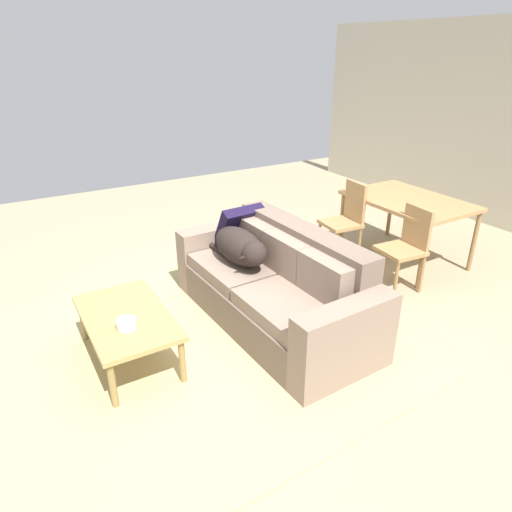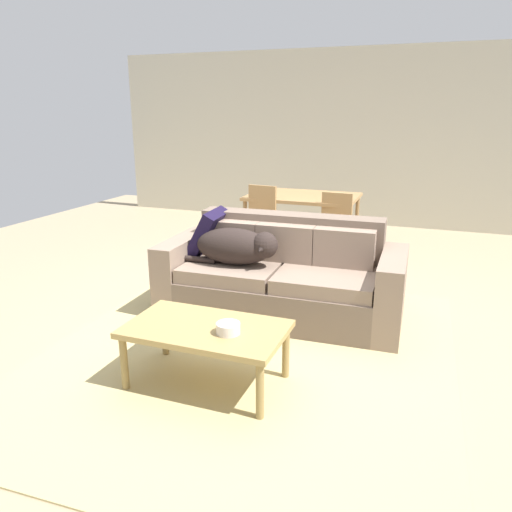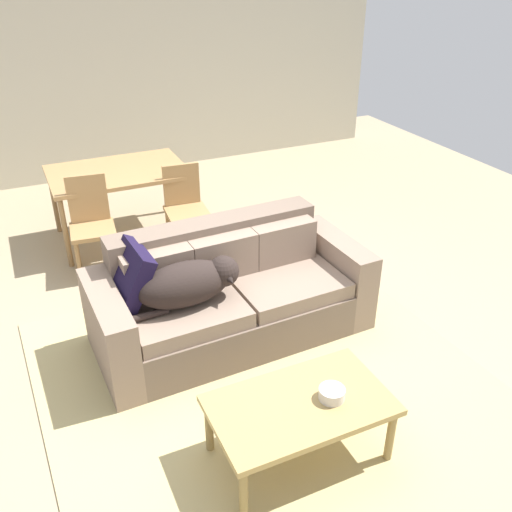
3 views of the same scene
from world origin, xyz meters
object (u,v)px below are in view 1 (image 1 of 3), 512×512
at_px(coffee_table, 127,320).
at_px(dining_table, 408,204).
at_px(throw_pillow_by_left_arm, 239,226).
at_px(bowl_on_coffee_table, 126,324).
at_px(dining_chair_near_left, 346,217).
at_px(dining_chair_near_right, 406,245).
at_px(dog_on_left_cushion, 241,247).
at_px(couch, 277,288).

relative_size(coffee_table, dining_table, 0.77).
distance_m(throw_pillow_by_left_arm, bowl_on_coffee_table, 1.65).
height_order(bowl_on_coffee_table, dining_chair_near_left, dining_chair_near_left).
height_order(bowl_on_coffee_table, dining_chair_near_right, dining_chair_near_right).
bearing_deg(throw_pillow_by_left_arm, dining_chair_near_left, 90.94).
relative_size(coffee_table, bowl_on_coffee_table, 6.80).
height_order(dog_on_left_cushion, dining_table, dog_on_left_cushion).
distance_m(coffee_table, bowl_on_coffee_table, 0.20).
xyz_separation_m(couch, dining_chair_near_right, (0.14, 1.48, 0.15)).
relative_size(coffee_table, dining_chair_near_right, 1.20).
height_order(couch, dining_chair_near_left, dining_chair_near_left).
bearing_deg(dining_chair_near_right, dining_table, 138.07).
distance_m(dog_on_left_cushion, throw_pillow_by_left_arm, 0.44).
bearing_deg(couch, bowl_on_coffee_table, -88.96).
bearing_deg(dining_chair_near_left, couch, -56.05).
xyz_separation_m(throw_pillow_by_left_arm, dining_chair_near_left, (-0.02, 1.44, -0.18)).
bearing_deg(dining_chair_near_left, throw_pillow_by_left_arm, -82.78).
height_order(couch, coffee_table, couch).
relative_size(bowl_on_coffee_table, dining_chair_near_right, 0.18).
distance_m(throw_pillow_by_left_arm, dining_table, 2.04).
relative_size(couch, dining_chair_near_left, 2.35).
distance_m(couch, dining_chair_near_right, 1.50).
xyz_separation_m(dining_table, dining_chair_near_left, (-0.40, -0.56, -0.18)).
relative_size(couch, dog_on_left_cushion, 2.47).
height_order(couch, bowl_on_coffee_table, couch).
bearing_deg(couch, dining_table, 98.42).
xyz_separation_m(dining_chair_near_left, dining_chair_near_right, (0.91, 0.01, -0.01)).
bearing_deg(coffee_table, bowl_on_coffee_table, -13.85).
distance_m(bowl_on_coffee_table, dining_chair_near_right, 2.86).
xyz_separation_m(couch, throw_pillow_by_left_arm, (-0.75, 0.03, 0.34)).
bearing_deg(throw_pillow_by_left_arm, dining_table, 79.48).
relative_size(couch, dining_chair_near_right, 2.45).
bearing_deg(throw_pillow_by_left_arm, bowl_on_coffee_table, -59.71).
relative_size(bowl_on_coffee_table, dining_table, 0.11).
bearing_deg(throw_pillow_by_left_arm, couch, -2.46).
xyz_separation_m(throw_pillow_by_left_arm, dining_table, (0.37, 2.00, -0.00)).
height_order(bowl_on_coffee_table, dining_table, dining_table).
bearing_deg(dining_chair_near_left, dog_on_left_cushion, -69.56).
bearing_deg(bowl_on_coffee_table, couch, 93.12).
height_order(throw_pillow_by_left_arm, dining_chair_near_left, dining_chair_near_left).
distance_m(bowl_on_coffee_table, dining_table, 3.45).
distance_m(dog_on_left_cushion, bowl_on_coffee_table, 1.30).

